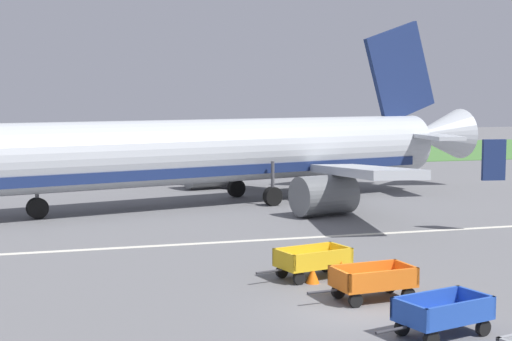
{
  "coord_description": "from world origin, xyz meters",
  "views": [
    {
      "loc": [
        -9.08,
        -20.69,
        6.49
      ],
      "look_at": [
        1.17,
        14.67,
        2.8
      ],
      "focal_mm": 54.04,
      "sensor_mm": 36.0,
      "label": 1
    }
  ],
  "objects_px": {
    "airplane": "(232,152)",
    "baggage_cart_third_in_row": "(373,281)",
    "traffic_cone_mid_apron": "(341,271)",
    "baggage_cart_fourth_in_row": "(313,261)",
    "traffic_cone_near_plane": "(313,274)",
    "baggage_cart_second_in_row": "(443,314)"
  },
  "relations": [
    {
      "from": "baggage_cart_second_in_row",
      "to": "baggage_cart_third_in_row",
      "type": "height_order",
      "value": "same"
    },
    {
      "from": "baggage_cart_second_in_row",
      "to": "baggage_cart_fourth_in_row",
      "type": "bearing_deg",
      "value": 98.73
    },
    {
      "from": "traffic_cone_near_plane",
      "to": "traffic_cone_mid_apron",
      "type": "height_order",
      "value": "traffic_cone_mid_apron"
    },
    {
      "from": "baggage_cart_fourth_in_row",
      "to": "traffic_cone_near_plane",
      "type": "distance_m",
      "value": 0.8
    },
    {
      "from": "traffic_cone_mid_apron",
      "to": "airplane",
      "type": "bearing_deg",
      "value": 86.81
    },
    {
      "from": "airplane",
      "to": "baggage_cart_third_in_row",
      "type": "height_order",
      "value": "airplane"
    },
    {
      "from": "airplane",
      "to": "baggage_cart_fourth_in_row",
      "type": "relative_size",
      "value": 10.28
    },
    {
      "from": "traffic_cone_near_plane",
      "to": "airplane",
      "type": "bearing_deg",
      "value": 83.61
    },
    {
      "from": "airplane",
      "to": "traffic_cone_near_plane",
      "type": "distance_m",
      "value": 19.97
    },
    {
      "from": "baggage_cart_second_in_row",
      "to": "baggage_cart_third_in_row",
      "type": "bearing_deg",
      "value": 93.97
    },
    {
      "from": "baggage_cart_third_in_row",
      "to": "baggage_cart_fourth_in_row",
      "type": "xyz_separation_m",
      "value": [
        -0.82,
        3.24,
        0.0
      ]
    },
    {
      "from": "baggage_cart_third_in_row",
      "to": "baggage_cart_fourth_in_row",
      "type": "distance_m",
      "value": 3.34
    },
    {
      "from": "airplane",
      "to": "traffic_cone_mid_apron",
      "type": "distance_m",
      "value": 19.73
    },
    {
      "from": "baggage_cart_fourth_in_row",
      "to": "traffic_cone_mid_apron",
      "type": "relative_size",
      "value": 5.36
    },
    {
      "from": "airplane",
      "to": "baggage_cart_fourth_in_row",
      "type": "xyz_separation_m",
      "value": [
        -1.95,
        -18.95,
        -2.45
      ]
    },
    {
      "from": "airplane",
      "to": "baggage_cart_third_in_row",
      "type": "xyz_separation_m",
      "value": [
        -1.13,
        -22.19,
        -2.45
      ]
    },
    {
      "from": "baggage_cart_fourth_in_row",
      "to": "traffic_cone_near_plane",
      "type": "height_order",
      "value": "baggage_cart_fourth_in_row"
    },
    {
      "from": "baggage_cart_third_in_row",
      "to": "traffic_cone_near_plane",
      "type": "xyz_separation_m",
      "value": [
        -1.07,
        2.54,
        -0.29
      ]
    },
    {
      "from": "airplane",
      "to": "traffic_cone_near_plane",
      "type": "xyz_separation_m",
      "value": [
        -2.2,
        -19.65,
        -2.75
      ]
    },
    {
      "from": "airplane",
      "to": "baggage_cart_fourth_in_row",
      "type": "height_order",
      "value": "airplane"
    },
    {
      "from": "baggage_cart_fourth_in_row",
      "to": "traffic_cone_mid_apron",
      "type": "bearing_deg",
      "value": -33.05
    },
    {
      "from": "airplane",
      "to": "traffic_cone_mid_apron",
      "type": "relative_size",
      "value": 55.06
    }
  ]
}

